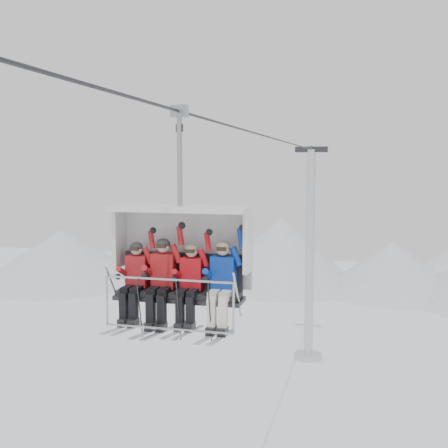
% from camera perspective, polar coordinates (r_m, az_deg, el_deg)
% --- Properties ---
extents(ridgeline, '(72.00, 21.00, 7.00)m').
position_cam_1_polar(ridgeline, '(56.20, 9.02, -3.81)').
color(ridgeline, silver).
rests_on(ridgeline, ground).
extents(lift_tower_right, '(2.00, 1.80, 13.48)m').
position_cam_1_polar(lift_tower_right, '(35.89, 8.68, -4.59)').
color(lift_tower_right, silver).
rests_on(lift_tower_right, ground).
extents(haul_cable, '(0.06, 50.00, 0.06)m').
position_cam_1_polar(haul_cable, '(13.58, 0.00, 10.11)').
color(haul_cable, '#2B2B30').
rests_on(haul_cable, lift_tower_left).
extents(chairlift_carrier, '(2.58, 1.17, 3.98)m').
position_cam_1_polar(chairlift_carrier, '(10.61, -4.23, -2.72)').
color(chairlift_carrier, black).
rests_on(chairlift_carrier, haul_cable).
extents(skier_far_left, '(0.40, 1.69, 1.61)m').
position_cam_1_polar(skier_far_left, '(10.71, -9.01, -5.49)').
color(skier_far_left, '#AB191E').
rests_on(skier_far_left, chairlift_carrier).
extents(skier_center_left, '(0.44, 1.69, 1.74)m').
position_cam_1_polar(skier_center_left, '(10.51, -6.30, -5.45)').
color(skier_center_left, '#AB171B').
rests_on(skier_center_left, chairlift_carrier).
extents(skier_center_right, '(0.40, 1.69, 1.61)m').
position_cam_1_polar(skier_center_right, '(10.34, -3.44, -5.84)').
color(skier_center_right, red).
rests_on(skier_center_right, chairlift_carrier).
extents(skier_far_right, '(0.44, 1.69, 1.72)m').
position_cam_1_polar(skier_far_right, '(10.18, -0.21, -5.83)').
color(skier_far_right, '#0D339D').
rests_on(skier_far_right, chairlift_carrier).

